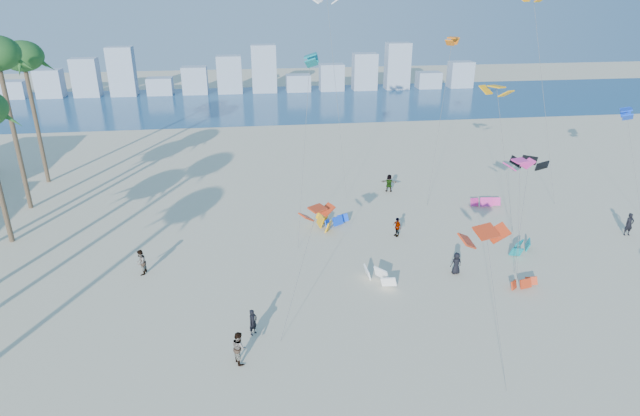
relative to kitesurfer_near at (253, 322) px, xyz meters
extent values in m
plane|color=navy|center=(1.93, 63.69, -0.81)|extent=(220.00, 220.00, 0.00)
imported|color=black|center=(0.00, 0.00, 0.00)|extent=(0.69, 0.69, 1.62)
imported|color=gray|center=(-0.77, -2.42, 0.13)|extent=(1.00, 1.12, 1.89)
imported|color=black|center=(14.24, 5.25, -0.01)|extent=(0.84, 0.60, 1.61)
imported|color=gray|center=(11.69, 11.67, -0.01)|extent=(0.74, 1.02, 1.60)
imported|color=gray|center=(13.51, 21.47, 0.06)|extent=(1.69, 0.96, 1.74)
imported|color=black|center=(30.26, 9.39, 0.14)|extent=(0.70, 0.46, 1.90)
imported|color=gray|center=(-7.65, 8.02, 0.12)|extent=(0.86, 1.02, 1.86)
cylinder|color=#595959|center=(2.94, 1.80, 2.12)|extent=(2.85, 5.40, 5.87)
cylinder|color=#595959|center=(20.61, 12.70, 4.85)|extent=(1.49, 3.33, 11.32)
cylinder|color=#595959|center=(18.58, 5.58, 2.93)|extent=(0.78, 3.50, 7.49)
cylinder|color=#595959|center=(4.46, 13.61, 6.02)|extent=(1.75, 5.96, 13.68)
cylinder|color=#595959|center=(17.27, 19.23, 6.39)|extent=(2.33, 3.51, 14.42)
cylinder|color=#595959|center=(19.72, 7.28, 2.50)|extent=(2.72, 5.17, 6.64)
cylinder|color=#595959|center=(8.38, 22.17, 8.19)|extent=(1.47, 3.99, 18.01)
cylinder|color=#595959|center=(34.09, 15.30, 3.31)|extent=(0.25, 5.18, 8.27)
cylinder|color=#595959|center=(12.63, -4.10, 2.52)|extent=(0.14, 4.72, 6.68)
cylinder|color=#595959|center=(26.51, 18.46, 8.19)|extent=(2.89, 4.24, 18.01)
cylinder|color=brown|center=(-19.74, 21.69, 5.99)|extent=(0.40, 0.40, 13.61)
cylinder|color=brown|center=(-20.41, 28.69, 5.44)|extent=(0.40, 0.40, 12.51)
ellipsoid|color=#1F5823|center=(-20.41, 28.69, 11.69)|extent=(3.80, 3.80, 2.85)
cube|color=#9EADBF|center=(-40.07, 73.69, 0.69)|extent=(4.40, 3.00, 3.00)
cube|color=#9EADBF|center=(-33.87, 73.69, 1.59)|extent=(4.40, 3.00, 4.80)
cube|color=#9EADBF|center=(-27.67, 73.69, 2.49)|extent=(4.40, 3.00, 6.60)
cube|color=#9EADBF|center=(-21.47, 73.69, 3.39)|extent=(4.40, 3.00, 8.40)
cube|color=#9EADBF|center=(-15.27, 73.69, 0.69)|extent=(4.40, 3.00, 3.00)
cube|color=#9EADBF|center=(-9.07, 73.69, 1.59)|extent=(4.40, 3.00, 4.80)
cube|color=#9EADBF|center=(-2.87, 73.69, 2.49)|extent=(4.40, 3.00, 6.60)
cube|color=#9EADBF|center=(3.33, 73.69, 3.39)|extent=(4.40, 3.00, 8.40)
cube|color=#9EADBF|center=(9.53, 73.69, 0.69)|extent=(4.40, 3.00, 3.00)
cube|color=#9EADBF|center=(15.73, 73.69, 1.59)|extent=(4.40, 3.00, 4.80)
cube|color=#9EADBF|center=(21.93, 73.69, 2.49)|extent=(4.40, 3.00, 6.60)
cube|color=#9EADBF|center=(28.13, 73.69, 3.39)|extent=(4.40, 3.00, 8.40)
cube|color=#9EADBF|center=(34.33, 73.69, 0.69)|extent=(4.40, 3.00, 3.00)
cube|color=#9EADBF|center=(40.53, 73.69, 1.59)|extent=(4.40, 3.00, 4.80)
camera|label=1|loc=(0.45, -26.53, 18.34)|focal=30.36mm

